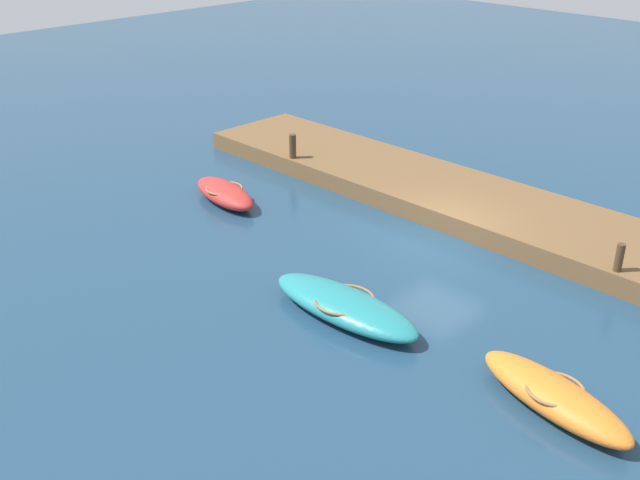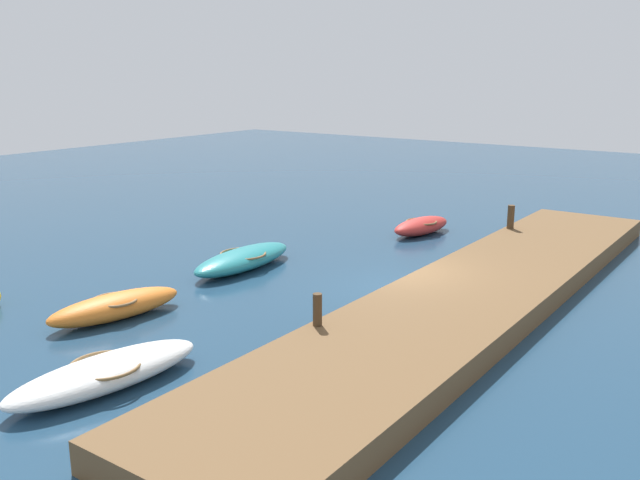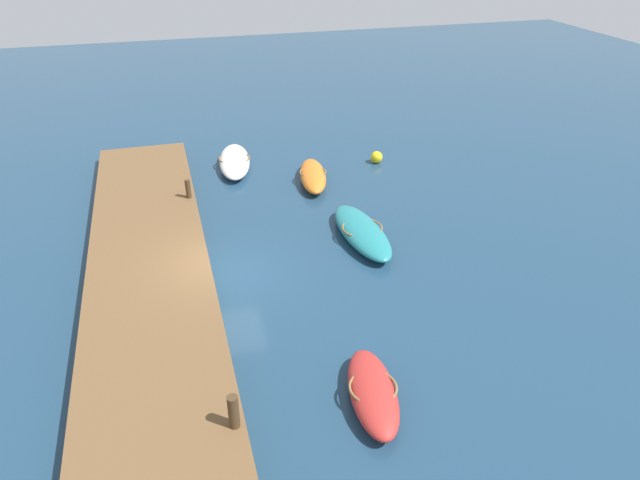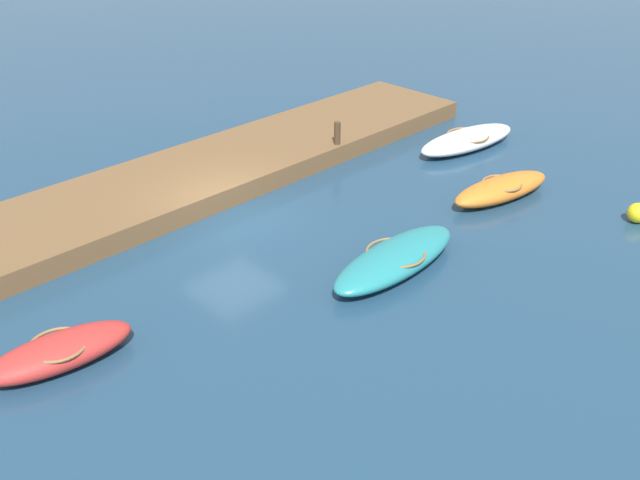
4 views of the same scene
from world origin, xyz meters
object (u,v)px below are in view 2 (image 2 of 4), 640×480
Objects in this scene: mooring_post_west at (317,310)px; rowboat_teal at (243,259)px; dinghy_red at (421,226)px; mooring_post_mid_west at (511,217)px; rowboat_orange at (115,306)px; rowboat_white at (106,372)px.

rowboat_teal is at bearing 55.37° from mooring_post_west.
mooring_post_mid_west reaches higher than dinghy_red.
dinghy_red is 12.64m from mooring_post_west.
mooring_post_west is at bearing -154.87° from dinghy_red.
mooring_post_mid_west is (8.33, -6.04, 0.73)m from rowboat_teal.
mooring_post_west is 12.50m from mooring_post_mid_west.
dinghy_red is 13.65m from rowboat_orange.
rowboat_orange reaches higher than rowboat_teal.
mooring_post_mid_west reaches higher than rowboat_orange.
mooring_post_west is (-12.11, -3.53, 0.67)m from dinghy_red.
rowboat_white is at bearing -120.26° from rowboat_orange.
rowboat_white is 5.04× the size of mooring_post_mid_west.
rowboat_orange is 4.98× the size of mooring_post_west.
rowboat_white is at bearing -167.36° from dinghy_red.
mooring_post_mid_west is (0.39, -3.53, 0.73)m from dinghy_red.
mooring_post_west reaches higher than rowboat_orange.
dinghy_red is 3.69× the size of mooring_post_mid_west.
mooring_post_west is at bearing 180.00° from mooring_post_mid_west.
dinghy_red is 4.24× the size of mooring_post_west.
dinghy_red is 3.63m from mooring_post_mid_west.
dinghy_red is at bearing -19.65° from rowboat_teal.
dinghy_red is at bearing 1.97° from rowboat_orange.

